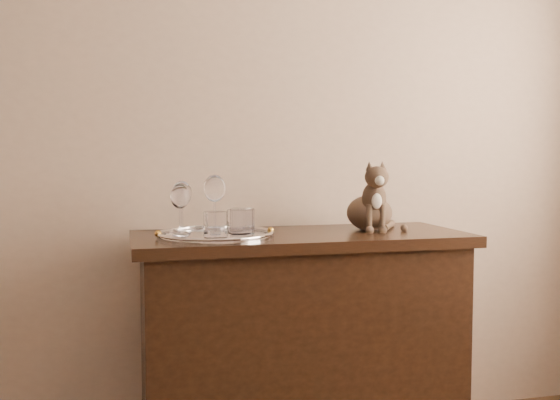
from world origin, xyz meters
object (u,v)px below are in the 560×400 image
(wine_glass_b, at_px, (215,203))
(cat, at_px, (369,195))
(wine_glass_c, at_px, (180,210))
(tumbler_a, at_px, (242,222))
(sideboard, at_px, (300,348))
(wine_glass_a, at_px, (182,207))
(tumbler_b, at_px, (215,225))
(tray, at_px, (216,236))
(tumbler_c, at_px, (238,221))

(wine_glass_b, height_order, cat, cat)
(wine_glass_c, bearing_deg, tumbler_a, -15.10)
(sideboard, height_order, cat, cat)
(wine_glass_a, relative_size, tumbler_b, 2.11)
(sideboard, height_order, tumbler_a, tumbler_a)
(cat, bearing_deg, tumbler_b, -158.22)
(tray, height_order, wine_glass_a, wine_glass_a)
(wine_glass_a, distance_m, cat, 0.70)
(tray, relative_size, wine_glass_a, 2.17)
(tumbler_c, bearing_deg, cat, 4.21)
(tumbler_a, distance_m, tumbler_c, 0.07)
(tumbler_c, bearing_deg, wine_glass_a, 169.76)
(tray, xyz_separation_m, cat, (0.59, 0.06, 0.13))
(tumbler_b, height_order, tumbler_c, tumbler_b)
(wine_glass_c, relative_size, tumbler_b, 2.00)
(tumbler_b, bearing_deg, cat, 14.03)
(wine_glass_a, height_order, tumbler_b, wine_glass_a)
(wine_glass_a, relative_size, cat, 0.71)
(wine_glass_a, distance_m, tumbler_c, 0.20)
(cat, bearing_deg, tray, -166.01)
(wine_glass_b, bearing_deg, tray, -96.12)
(wine_glass_c, bearing_deg, tumbler_b, -42.28)
(sideboard, distance_m, tray, 0.53)
(tray, xyz_separation_m, tumbler_a, (0.08, -0.05, 0.05))
(wine_glass_c, distance_m, tumbler_a, 0.22)
(sideboard, relative_size, tumbler_b, 13.72)
(sideboard, bearing_deg, tray, -174.54)
(wine_glass_b, relative_size, tumbler_a, 2.19)
(wine_glass_c, xyz_separation_m, cat, (0.71, 0.06, 0.04))
(wine_glass_a, relative_size, tumbler_c, 2.20)
(wine_glass_b, bearing_deg, tumbler_b, -97.68)
(wine_glass_a, xyz_separation_m, tumbler_b, (0.10, -0.15, -0.05))
(wine_glass_a, relative_size, wine_glass_b, 0.90)
(tray, relative_size, cat, 1.53)
(tumbler_b, distance_m, tumbler_c, 0.15)
(wine_glass_b, xyz_separation_m, cat, (0.59, -0.01, 0.02))
(wine_glass_b, xyz_separation_m, tumbler_b, (-0.02, -0.16, -0.06))
(wine_glass_c, distance_m, cat, 0.72)
(wine_glass_b, relative_size, cat, 0.78)
(tray, bearing_deg, wine_glass_c, 175.61)
(tumbler_c, relative_size, cat, 0.32)
(wine_glass_a, distance_m, wine_glass_c, 0.05)
(tumbler_b, relative_size, tumbler_c, 1.04)
(sideboard, xyz_separation_m, wine_glass_c, (-0.43, -0.02, 0.52))
(tumbler_a, height_order, cat, cat)
(tray, relative_size, wine_glass_c, 2.29)
(tumbler_a, bearing_deg, tray, 151.49)
(wine_glass_a, distance_m, wine_glass_b, 0.12)
(tray, height_order, tumbler_b, tumbler_b)
(tray, height_order, tumbler_c, tumbler_c)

